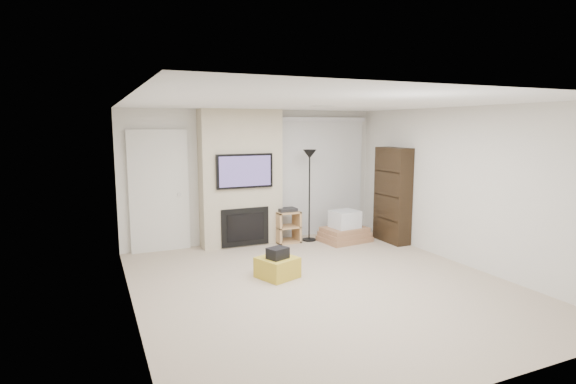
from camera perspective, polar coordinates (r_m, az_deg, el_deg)
name	(u,v)px	position (r m, az deg, el deg)	size (l,w,h in m)	color
floor	(323,285)	(6.43, 4.44, -11.65)	(5.00, 5.50, 0.00)	#B9A58D
ceiling	(325,103)	(6.05, 4.72, 11.21)	(5.00, 5.50, 0.00)	white
wall_back	(255,176)	(8.61, -4.20, 2.03)	(5.00, 2.50, 0.00)	silver
wall_front	(487,245)	(3.97, 23.98, -6.18)	(5.00, 2.50, 0.00)	silver
wall_left	(130,210)	(5.40, -19.44, -2.22)	(5.50, 2.50, 0.00)	silver
wall_right	(463,186)	(7.62, 21.33, 0.66)	(5.50, 2.50, 0.00)	silver
hvac_vent	(323,106)	(6.94, 4.44, 10.82)	(0.35, 0.18, 0.01)	silver
ottoman	(277,267)	(6.66, -1.36, -9.55)	(0.50, 0.50, 0.30)	gold
black_bag	(278,253)	(6.54, -1.32, -7.76)	(0.28, 0.22, 0.16)	black
fireplace_wall	(241,179)	(8.30, -5.98, 1.68)	(1.50, 0.47, 2.50)	#C1B497
entry_door	(159,192)	(8.17, -16.05, 0.00)	(1.02, 0.11, 2.14)	silver
vertical_blinds	(321,172)	(9.13, 4.21, 2.54)	(1.98, 0.10, 2.37)	silver
floor_lamp	(310,169)	(8.52, 2.75, 2.89)	(0.26, 0.26, 1.76)	black
av_stand	(287,224)	(8.56, -0.14, -4.13)	(0.45, 0.38, 0.66)	tan
box_stack	(345,230)	(8.71, 7.21, -4.77)	(0.96, 0.77, 0.60)	#A1714F
bookshelf	(393,195)	(8.74, 13.15, -0.39)	(0.30, 0.80, 1.80)	black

